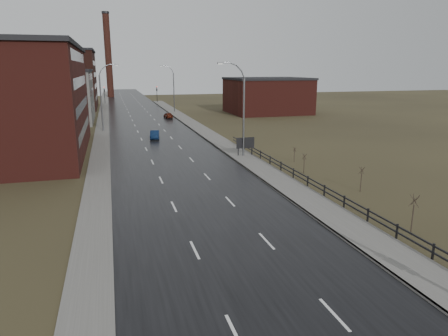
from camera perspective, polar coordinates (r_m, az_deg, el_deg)
road at (r=70.66m, az=-10.35°, el=5.20°), size 14.00×300.00×0.06m
sidewalk_right at (r=48.23m, az=2.92°, el=1.44°), size 3.20×180.00×0.18m
curb_right at (r=47.78m, az=1.19°, el=1.33°), size 0.16×180.00×0.18m
sidewalk_left at (r=70.37m, az=-17.03°, el=4.80°), size 2.40×260.00×0.12m
warehouse_mid at (r=88.46m, az=-23.55°, el=9.42°), size 16.32×20.40×10.50m
warehouse_far at (r=118.73m, az=-24.29°, el=11.45°), size 26.52×24.48×15.50m
building_right at (r=98.92m, az=6.19°, el=10.27°), size 18.36×16.32×8.50m
smokestack at (r=159.64m, az=-16.21°, el=15.25°), size 2.70×2.70×30.70m
streetlight_right_mid at (r=48.23m, az=2.50°, el=8.36°), size 3.36×0.28×11.35m
streetlight_left at (r=71.72m, az=-16.94°, el=9.63°), size 3.36×0.28×11.35m
streetlight_right_far at (r=100.81m, az=-7.36°, el=11.21°), size 3.36×0.28×11.35m
guardrail at (r=34.05m, az=14.73°, el=-3.30°), size 0.10×53.05×1.10m
shrub_c at (r=28.84m, az=25.39°, el=-5.87°), size 0.64×0.67×2.70m
shrub_d at (r=37.04m, az=19.02°, el=-1.42°), size 0.54×0.57×2.27m
shrub_e at (r=42.02m, az=11.37°, el=0.72°), size 0.50×0.53×2.10m
shrub_f at (r=47.02m, az=10.03°, el=1.96°), size 0.42×0.44×1.75m
billboard at (r=49.15m, az=3.06°, el=3.53°), size 2.31×0.17×2.40m
traffic_light_left at (r=129.70m, az=-16.76°, el=10.79°), size 0.58×2.73×5.30m
traffic_light_right at (r=130.52m, az=-9.59°, el=11.20°), size 0.58×2.73×5.30m
car_near at (r=62.58m, az=-9.87°, el=4.66°), size 1.85×4.00×1.27m
car_far at (r=88.67m, az=-7.97°, el=7.44°), size 1.77×3.86×1.28m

